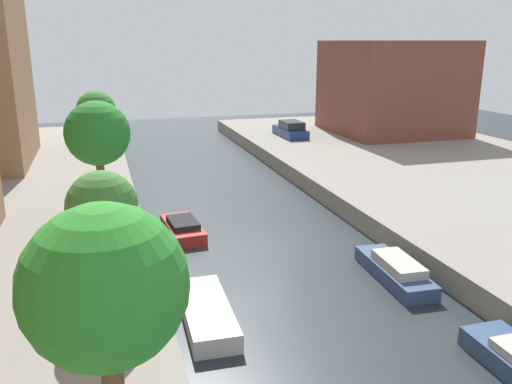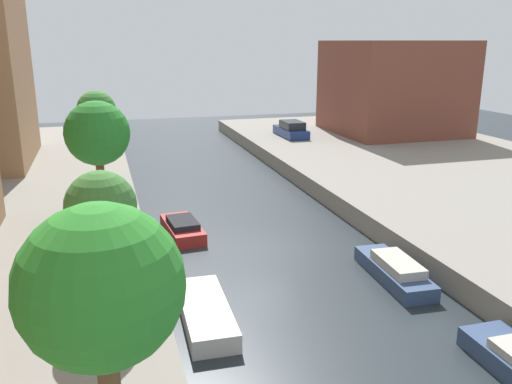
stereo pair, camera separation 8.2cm
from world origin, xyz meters
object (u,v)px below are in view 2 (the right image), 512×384
street_tree_2 (97,134)px  moored_boat_left_3 (182,228)px  street_tree_3 (96,111)px  street_tree_1 (101,207)px  moored_boat_right_2 (394,270)px  street_tree_0 (101,290)px  moored_boat_left_2 (205,313)px  parked_car (291,130)px  low_block_right (393,87)px

street_tree_2 → moored_boat_left_3: 5.70m
street_tree_2 → street_tree_3: 7.07m
street_tree_1 → moored_boat_right_2: street_tree_1 is taller
street_tree_3 → street_tree_2: bearing=-90.0°
street_tree_0 → street_tree_1: bearing=90.0°
street_tree_1 → moored_boat_left_2: street_tree_1 is taller
street_tree_2 → parked_car: street_tree_2 is taller
street_tree_0 → street_tree_2: 15.96m
street_tree_1 → street_tree_2: (0.00, 8.36, 0.76)m
street_tree_0 → moored_boat_left_3: size_ratio=1.49×
street_tree_0 → street_tree_3: bearing=90.0°
moored_boat_left_3 → street_tree_1: bearing=-113.3°
street_tree_3 → parked_car: (15.45, 10.86, -3.47)m
street_tree_0 → street_tree_3: 23.03m
street_tree_0 → parked_car: street_tree_0 is taller
street_tree_3 → moored_boat_right_2: (10.41, -14.45, -4.64)m
street_tree_2 → parked_car: 23.90m
street_tree_0 → moored_boat_right_2: street_tree_0 is taller
moored_boat_right_2 → street_tree_0: bearing=-140.5°
street_tree_0 → moored_boat_right_2: size_ratio=1.24×
street_tree_3 → parked_car: bearing=35.1°
street_tree_2 → street_tree_3: street_tree_2 is taller
low_block_right → street_tree_2: size_ratio=1.90×
moored_boat_left_3 → moored_boat_right_2: size_ratio=0.83×
street_tree_0 → low_block_right: bearing=53.8°
moored_boat_left_3 → street_tree_2: bearing=174.4°
street_tree_2 → moored_boat_left_3: size_ratio=1.45×
low_block_right → street_tree_2: bearing=-144.3°
street_tree_3 → moored_boat_right_2: 18.40m
moored_boat_left_2 → moored_boat_left_3: bearing=86.5°
street_tree_1 → street_tree_3: size_ratio=0.82×
moored_boat_right_2 → street_tree_3: bearing=125.8°
parked_car → street_tree_3: bearing=-144.9°
street_tree_2 → moored_boat_left_2: (2.95, -8.43, -4.57)m
moored_boat_left_3 → moored_boat_right_2: (6.96, -7.04, 0.03)m
moored_boat_left_3 → moored_boat_right_2: moored_boat_right_2 is taller
street_tree_1 → moored_boat_left_3: bearing=66.7°
street_tree_2 → moored_boat_left_2: size_ratio=1.24×
moored_boat_left_2 → moored_boat_right_2: bearing=8.0°
low_block_right → moored_boat_right_2: bearing=-119.6°
parked_car → moored_boat_left_2: 29.20m
street_tree_2 → street_tree_3: bearing=90.0°
parked_car → moored_boat_left_2: (-12.50, -26.36, -1.25)m
street_tree_3 → moored_boat_right_2: size_ratio=1.17×
street_tree_3 → moored_boat_left_2: (2.95, -15.50, -4.72)m
low_block_right → moored_boat_left_2: size_ratio=2.36×
street_tree_2 → parked_car: bearing=49.2°
moored_boat_left_3 → moored_boat_right_2: 9.90m
street_tree_2 → moored_boat_right_2: bearing=-35.3°
street_tree_3 → parked_car: 19.20m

